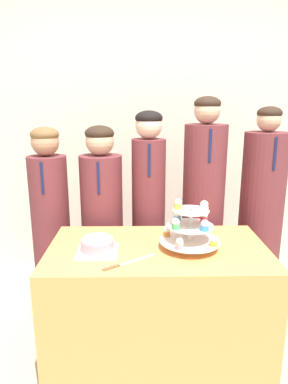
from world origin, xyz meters
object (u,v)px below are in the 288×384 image
Objects in this scene: student_4 at (260,220)px; student_3 at (203,215)px; cupcake_stand at (190,228)px; student_0 at (51,227)px; student_2 at (149,217)px; cake_knife at (121,265)px; round_cake at (97,244)px; student_1 at (102,227)px.

student_3 is at bearing 180.00° from student_4.
student_3 reaches higher than cupcake_stand.
student_2 reaches higher than student_0.
student_0 is 1.12m from student_3.
student_3 is (0.56, 0.81, -0.01)m from cake_knife.
round_cake is 0.83× the size of cake_knife.
student_4 is (0.99, 0.81, -0.05)m from cake_knife.
round_cake reaches higher than cake_knife.
student_0 is 0.91× the size of student_4.
student_3 reaches higher than student_0.
student_1 is at bearing 132.61° from cupcake_stand.
student_1 is at bearing -180.00° from student_4.
cupcake_stand is at bearing -47.39° from student_1.
student_0 is at bearing 180.00° from student_2.
cupcake_stand is 0.85m from student_1.
cupcake_stand is (0.38, 0.20, 0.12)m from cake_knife.
student_3 is (1.12, 0.00, 0.08)m from student_0.
student_4 is at bearing 4.04° from cake_knife.
round_cake is 0.95m from student_3.
student_0 is (-0.94, 0.61, -0.21)m from cupcake_stand.
cake_knife is 0.17× the size of student_3.
student_2 is 0.83m from student_4.
student_0 is at bearing 89.47° from cake_knife.
student_3 is (0.74, 0.00, 0.09)m from student_1.
student_1 is at bearing 180.00° from student_2.
student_3 is at bearing 20.08° from cake_knife.
student_2 is 0.98× the size of student_4.
student_3 is at bearing 42.77° from round_cake.
cupcake_stand reaches higher than round_cake.
cake_knife is at bearing -55.42° from student_0.
round_cake is 0.15× the size of student_2.
student_0 is 1.55m from student_4.
student_3 reaches higher than student_4.
cake_knife is at bearing -151.80° from cupcake_stand.
student_2 reaches higher than cupcake_stand.
cake_knife is at bearing -50.01° from round_cake.
round_cake is 1.30m from student_4.
student_3 is 0.43m from student_4.
student_2 is at bearing -180.00° from student_3.
cake_knife is 0.82m from student_2.
student_4 reaches higher than student_2.
student_1 is 0.93× the size of student_2.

